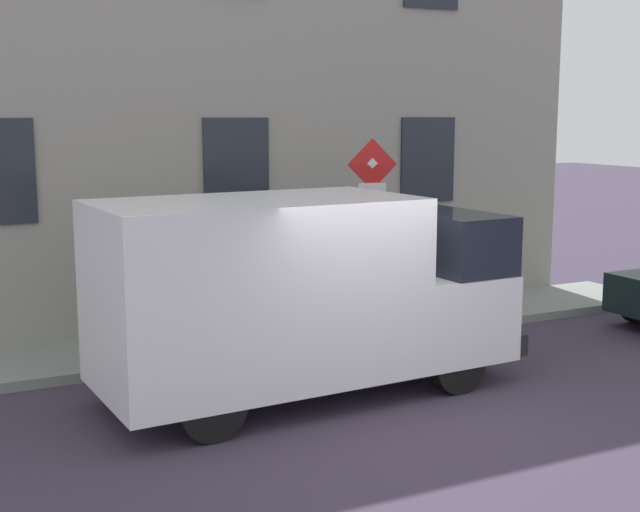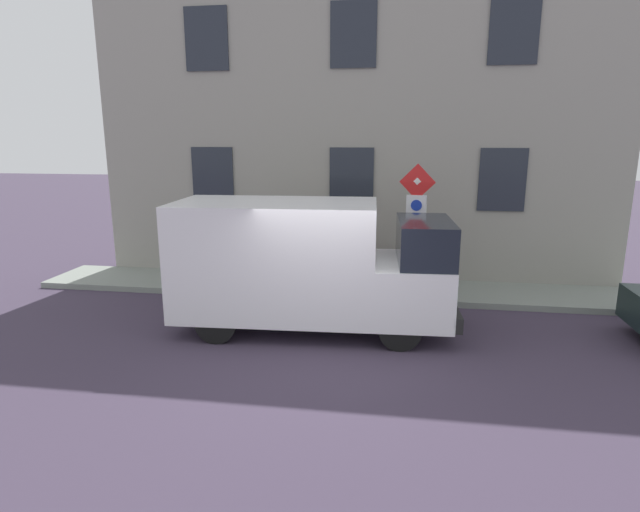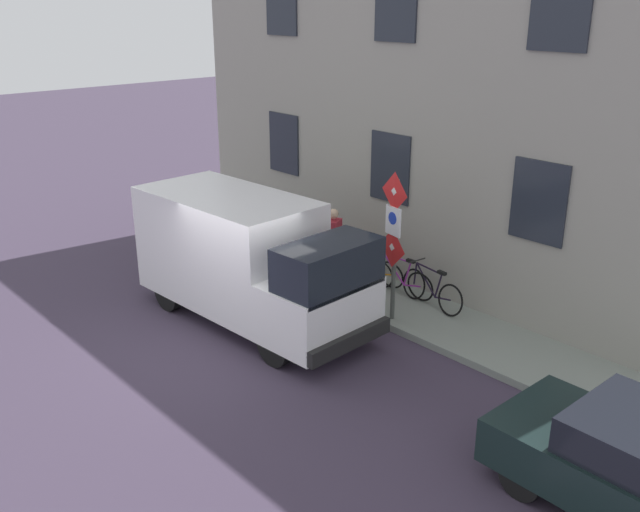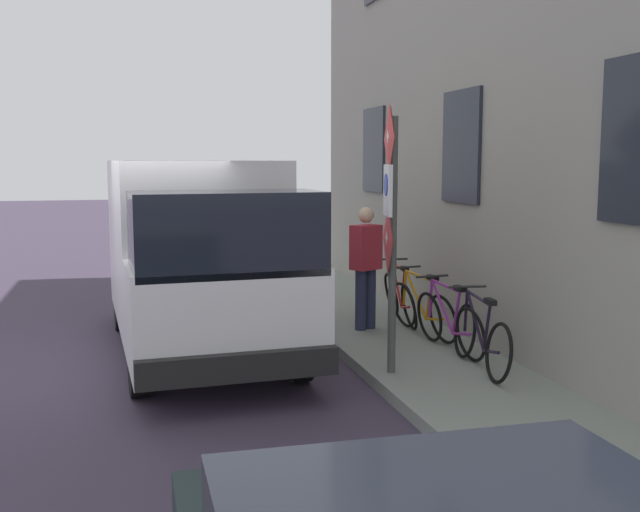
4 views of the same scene
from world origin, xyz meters
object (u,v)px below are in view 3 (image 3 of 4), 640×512
object	(u,v)px
bicycle_purple	(400,278)
bicycle_red	(344,257)
bicycle_orange	(371,267)
delivery_van	(248,258)
pedestrian	(333,243)
bicycle_black	(432,290)
sign_post_stacked	(393,232)

from	to	relation	value
bicycle_purple	bicycle_red	bearing A→B (deg)	-4.28
bicycle_orange	bicycle_red	world-z (taller)	same
delivery_van	pedestrian	xyz separation A→B (m)	(2.35, 0.05, -0.26)
bicycle_black	pedestrian	world-z (taller)	pedestrian
delivery_van	bicycle_black	bearing A→B (deg)	49.96
bicycle_black	bicycle_orange	world-z (taller)	same
bicycle_black	bicycle_orange	xyz separation A→B (m)	(-0.00, 1.72, 0.00)
bicycle_black	bicycle_purple	size ratio (longest dim) A/B	1.00
bicycle_black	pedestrian	bearing A→B (deg)	20.93
delivery_van	pedestrian	distance (m)	2.37
delivery_van	bicycle_red	size ratio (longest dim) A/B	3.16
sign_post_stacked	bicycle_orange	world-z (taller)	sign_post_stacked
bicycle_red	pedestrian	world-z (taller)	pedestrian
bicycle_orange	pedestrian	size ratio (longest dim) A/B	1.00
bicycle_black	bicycle_red	xyz separation A→B (m)	(0.00, 2.58, 0.00)
bicycle_purple	pedestrian	distance (m)	1.66
bicycle_black	bicycle_red	distance (m)	2.58
pedestrian	delivery_van	bearing A→B (deg)	-114.42
bicycle_orange	bicycle_red	distance (m)	0.86
sign_post_stacked	pedestrian	size ratio (longest dim) A/B	1.67
bicycle_purple	pedestrian	bearing A→B (deg)	19.08
delivery_van	bicycle_black	xyz separation A→B (m)	(2.97, -2.25, -0.82)
delivery_van	bicycle_purple	world-z (taller)	delivery_van
pedestrian	sign_post_stacked	bearing A→B (deg)	-37.32
delivery_van	bicycle_red	distance (m)	3.10
bicycle_orange	pedestrian	distance (m)	1.01
bicycle_purple	bicycle_orange	bearing A→B (deg)	-4.21
sign_post_stacked	delivery_van	xyz separation A→B (m)	(-1.91, 2.08, -0.63)
sign_post_stacked	bicycle_black	xyz separation A→B (m)	(1.06, -0.16, -1.45)
bicycle_black	delivery_van	bearing A→B (deg)	58.72
sign_post_stacked	bicycle_black	distance (m)	1.81
sign_post_stacked	pedestrian	distance (m)	2.35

